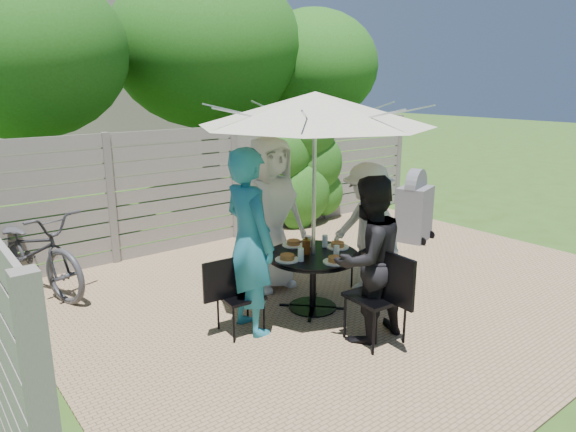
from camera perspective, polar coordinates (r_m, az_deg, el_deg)
backyard_envelope at (r=14.90m, az=-21.48°, el=14.12°), size 60.00×60.00×5.00m
patio_table at (r=5.75m, az=2.80°, el=-6.09°), size 1.03×1.03×0.66m
umbrella at (r=5.38m, az=3.04°, el=11.79°), size 2.53×2.53×2.41m
chair_back at (r=6.54m, az=-2.65°, el=-5.26°), size 0.46×0.67×0.90m
person_back at (r=6.23m, az=-2.02°, el=0.27°), size 0.94×0.62×1.90m
chair_left at (r=5.32m, az=-5.40°, el=-10.44°), size 0.61×0.43×0.83m
person_left at (r=5.13m, az=-4.31°, el=-2.94°), size 0.47×0.70×1.91m
chair_front at (r=5.17m, az=9.74°, el=-10.79°), size 0.50×0.73×0.99m
person_front at (r=5.05m, az=8.88°, el=-4.82°), size 0.82×0.64×1.66m
chair_right at (r=6.45m, az=9.42°, el=-5.93°), size 0.62×0.43×0.84m
person_right at (r=6.18m, az=8.77°, el=-1.47°), size 0.61×1.04×1.60m
plate_back at (r=5.94m, az=0.61°, el=-3.08°), size 0.26×0.26×0.06m
plate_left at (r=5.46m, az=-0.09°, el=-4.69°), size 0.26×0.26×0.06m
plate_front at (r=5.42m, az=5.26°, el=-4.93°), size 0.26×0.26×0.06m
plate_right at (r=5.90m, az=5.52°, el=-3.28°), size 0.26×0.26×0.06m
glass_left at (r=5.43m, az=1.42°, el=-4.32°), size 0.07×0.07×0.14m
glass_front at (r=5.54m, az=5.39°, el=-3.98°), size 0.07×0.07×0.14m
glass_right at (r=5.90m, az=4.13°, el=-2.79°), size 0.07×0.07×0.14m
syrup_jug at (r=5.66m, az=2.04°, el=-3.42°), size 0.09×0.09×0.16m
coffee_cup at (r=5.88m, az=2.21°, el=-2.90°), size 0.08×0.08×0.12m
bicycle at (r=6.93m, az=-26.60°, el=-3.49°), size 1.31×2.11×1.05m
bbq_grill at (r=8.46m, az=13.88°, el=0.83°), size 0.69×0.61×1.18m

